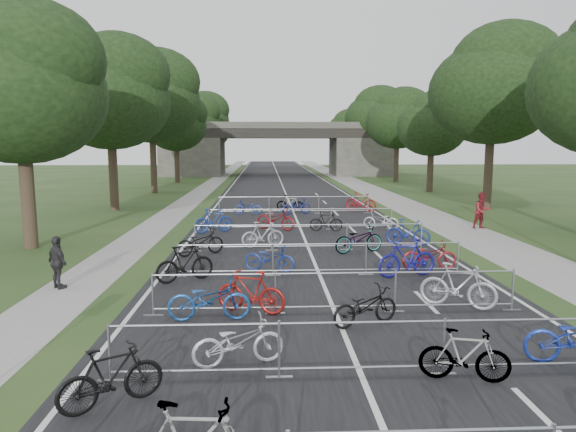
# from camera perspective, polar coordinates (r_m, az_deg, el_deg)

# --- Properties ---
(road) EXTENTS (11.00, 140.00, 0.01)m
(road) POSITION_cam_1_polar(r_m,az_deg,el_deg) (55.55, -0.72, 3.63)
(road) COLOR black
(road) RESTS_ON ground
(sidewalk_right) EXTENTS (3.00, 140.00, 0.01)m
(sidewalk_right) POSITION_cam_1_polar(r_m,az_deg,el_deg) (56.38, 7.45, 3.63)
(sidewalk_right) COLOR gray
(sidewalk_right) RESTS_ON ground
(sidewalk_left) EXTENTS (2.00, 140.00, 0.01)m
(sidewalk_left) POSITION_cam_1_polar(r_m,az_deg,el_deg) (55.82, -8.45, 3.56)
(sidewalk_left) COLOR gray
(sidewalk_left) RESTS_ON ground
(lane_markings) EXTENTS (0.12, 140.00, 0.00)m
(lane_markings) POSITION_cam_1_polar(r_m,az_deg,el_deg) (55.55, -0.72, 3.62)
(lane_markings) COLOR silver
(lane_markings) RESTS_ON ground
(overpass_bridge) EXTENTS (31.00, 8.00, 7.05)m
(overpass_bridge) POSITION_cam_1_polar(r_m,az_deg,el_deg) (70.39, -1.12, 7.44)
(overpass_bridge) COLOR #3F3D38
(overpass_bridge) RESTS_ON ground
(tree_left_0) EXTENTS (6.72, 6.72, 10.25)m
(tree_left_0) POSITION_cam_1_polar(r_m,az_deg,el_deg) (23.46, -27.46, 12.53)
(tree_left_0) COLOR #33261C
(tree_left_0) RESTS_ON ground
(tree_left_1) EXTENTS (7.56, 7.56, 11.53)m
(tree_left_1) POSITION_cam_1_polar(r_m,az_deg,el_deg) (34.78, -19.08, 12.59)
(tree_left_1) COLOR #33261C
(tree_left_1) RESTS_ON ground
(tree_right_1) EXTENTS (8.18, 8.18, 12.47)m
(tree_right_1) POSITION_cam_1_polar(r_m,az_deg,el_deg) (36.64, 22.02, 13.13)
(tree_right_1) COLOR #33261C
(tree_right_1) RESTS_ON ground
(tree_left_2) EXTENTS (8.40, 8.40, 12.81)m
(tree_left_2) POSITION_cam_1_polar(r_m,az_deg,el_deg) (46.45, -14.86, 12.51)
(tree_left_2) COLOR #33261C
(tree_left_2) RESTS_ON ground
(tree_right_2) EXTENTS (6.16, 6.16, 9.39)m
(tree_right_2) POSITION_cam_1_polar(r_m,az_deg,el_deg) (47.70, 15.86, 9.74)
(tree_right_2) COLOR #33261C
(tree_right_2) RESTS_ON ground
(tree_left_3) EXTENTS (6.72, 6.72, 10.25)m
(tree_left_3) POSITION_cam_1_polar(r_m,az_deg,el_deg) (58.13, -12.27, 10.04)
(tree_left_3) COLOR #33261C
(tree_left_3) RESTS_ON ground
(tree_right_3) EXTENTS (7.17, 7.17, 10.93)m
(tree_right_3) POSITION_cam_1_polar(r_m,az_deg,el_deg) (59.24, 12.20, 10.42)
(tree_right_3) COLOR #33261C
(tree_right_3) RESTS_ON ground
(tree_left_4) EXTENTS (7.56, 7.56, 11.53)m
(tree_left_4) POSITION_cam_1_polar(r_m,az_deg,el_deg) (70.02, -10.63, 10.39)
(tree_left_4) COLOR #33261C
(tree_left_4) RESTS_ON ground
(tree_right_4) EXTENTS (8.18, 8.18, 12.47)m
(tree_right_4) POSITION_cam_1_polar(r_m,az_deg,el_deg) (70.96, 9.73, 10.86)
(tree_right_4) COLOR #33261C
(tree_right_4) RESTS_ON ground
(tree_left_5) EXTENTS (8.40, 8.40, 12.81)m
(tree_left_5) POSITION_cam_1_polar(r_m,az_deg,el_deg) (81.94, -9.46, 10.63)
(tree_left_5) COLOR #33261C
(tree_left_5) RESTS_ON ground
(tree_right_5) EXTENTS (6.16, 6.16, 9.39)m
(tree_right_5) POSITION_cam_1_polar(r_m,az_deg,el_deg) (82.65, 7.92, 9.13)
(tree_right_5) COLOR #33261C
(tree_right_5) RESTS_ON ground
(tree_left_6) EXTENTS (6.72, 6.72, 10.25)m
(tree_left_6) POSITION_cam_1_polar(r_m,az_deg,el_deg) (93.81, -8.56, 9.31)
(tree_left_6) COLOR #33261C
(tree_left_6) RESTS_ON ground
(tree_right_6) EXTENTS (7.17, 7.17, 10.93)m
(tree_right_6) POSITION_cam_1_polar(r_m,az_deg,el_deg) (94.50, 6.60, 9.60)
(tree_right_6) COLOR #33261C
(tree_right_6) RESTS_ON ground
(barrier_row_1) EXTENTS (9.70, 0.08, 1.10)m
(barrier_row_1) POSITION_cam_1_polar(r_m,az_deg,el_deg) (9.87, 8.23, -14.36)
(barrier_row_1) COLOR #94969B
(barrier_row_1) RESTS_ON ground
(barrier_row_2) EXTENTS (9.70, 0.08, 1.10)m
(barrier_row_2) POSITION_cam_1_polar(r_m,az_deg,el_deg) (13.23, 5.30, -8.46)
(barrier_row_2) COLOR #94969B
(barrier_row_2) RESTS_ON ground
(barrier_row_3) EXTENTS (9.70, 0.08, 1.10)m
(barrier_row_3) POSITION_cam_1_polar(r_m,az_deg,el_deg) (16.88, 3.54, -4.80)
(barrier_row_3) COLOR #94969B
(barrier_row_3) RESTS_ON ground
(barrier_row_4) EXTENTS (9.70, 0.08, 1.10)m
(barrier_row_4) POSITION_cam_1_polar(r_m,az_deg,el_deg) (20.78, 2.38, -2.35)
(barrier_row_4) COLOR #94969B
(barrier_row_4) RESTS_ON ground
(barrier_row_5) EXTENTS (9.70, 0.08, 1.10)m
(barrier_row_5) POSITION_cam_1_polar(r_m,az_deg,el_deg) (25.70, 1.42, -0.34)
(barrier_row_5) COLOR #94969B
(barrier_row_5) RESTS_ON ground
(barrier_row_6) EXTENTS (9.70, 0.08, 1.10)m
(barrier_row_6) POSITION_cam_1_polar(r_m,az_deg,el_deg) (31.63, 0.67, 1.25)
(barrier_row_6) COLOR #94969B
(barrier_row_6) RESTS_ON ground
(bike_4) EXTENTS (1.73, 1.34, 1.05)m
(bike_4) POSITION_cam_1_polar(r_m,az_deg,el_deg) (9.22, -19.06, -16.59)
(bike_4) COLOR black
(bike_4) RESTS_ON ground
(bike_5) EXTENTS (1.91, 1.06, 0.95)m
(bike_5) POSITION_cam_1_polar(r_m,az_deg,el_deg) (10.29, -5.53, -13.78)
(bike_5) COLOR silver
(bike_5) RESTS_ON ground
(bike_6) EXTENTS (1.68, 0.83, 0.98)m
(bike_6) POSITION_cam_1_polar(r_m,az_deg,el_deg) (10.14, 19.05, -14.48)
(bike_6) COLOR #94969B
(bike_6) RESTS_ON ground
(bike_8) EXTENTS (2.05, 0.81, 1.06)m
(bike_8) POSITION_cam_1_polar(r_m,az_deg,el_deg) (12.79, -8.77, -9.18)
(bike_8) COLOR navy
(bike_8) RESTS_ON ground
(bike_9) EXTENTS (1.92, 1.15, 1.12)m
(bike_9) POSITION_cam_1_polar(r_m,az_deg,el_deg) (13.20, -4.15, -8.43)
(bike_9) COLOR maroon
(bike_9) RESTS_ON ground
(bike_10) EXTENTS (1.87, 1.29, 0.93)m
(bike_10) POSITION_cam_1_polar(r_m,az_deg,el_deg) (12.47, 8.58, -9.92)
(bike_10) COLOR black
(bike_10) RESTS_ON ground
(bike_11) EXTENTS (2.01, 1.41, 1.19)m
(bike_11) POSITION_cam_1_polar(r_m,az_deg,el_deg) (14.27, 18.39, -7.41)
(bike_11) COLOR #ADACB4
(bike_11) RESTS_ON ground
(bike_12) EXTENTS (1.91, 1.43, 1.14)m
(bike_12) POSITION_cam_1_polar(r_m,az_deg,el_deg) (16.42, -11.40, -5.22)
(bike_12) COLOR black
(bike_12) RESTS_ON ground
(bike_13) EXTENTS (1.89, 1.20, 0.94)m
(bike_13) POSITION_cam_1_polar(r_m,az_deg,el_deg) (17.31, -2.04, -4.72)
(bike_13) COLOR navy
(bike_13) RESTS_ON ground
(bike_14) EXTENTS (2.14, 1.09, 1.24)m
(bike_14) POSITION_cam_1_polar(r_m,az_deg,el_deg) (17.04, 13.10, -4.62)
(bike_14) COLOR navy
(bike_14) RESTS_ON ground
(bike_15) EXTENTS (1.87, 0.66, 0.98)m
(bike_15) POSITION_cam_1_polar(r_m,az_deg,el_deg) (18.27, 15.42, -4.26)
(bike_15) COLOR maroon
(bike_15) RESTS_ON ground
(bike_16) EXTENTS (2.01, 1.61, 1.02)m
(bike_16) POSITION_cam_1_polar(r_m,az_deg,el_deg) (20.14, -9.73, -2.89)
(bike_16) COLOR black
(bike_16) RESTS_ON ground
(bike_17) EXTENTS (1.88, 0.97, 1.09)m
(bike_17) POSITION_cam_1_polar(r_m,az_deg,el_deg) (21.31, -2.81, -2.10)
(bike_17) COLOR #B1B1B9
(bike_17) RESTS_ON ground
(bike_18) EXTENTS (2.19, 1.36, 1.09)m
(bike_18) POSITION_cam_1_polar(r_m,az_deg,el_deg) (20.48, 7.87, -2.58)
(bike_18) COLOR #94969B
(bike_18) RESTS_ON ground
(bike_19) EXTENTS (1.93, 1.16, 1.12)m
(bike_19) POSITION_cam_1_polar(r_m,az_deg,el_deg) (22.41, 13.21, -1.75)
(bike_19) COLOR navy
(bike_19) RESTS_ON ground
(bike_20) EXTENTS (1.99, 1.41, 1.18)m
(bike_20) POSITION_cam_1_polar(r_m,az_deg,el_deg) (25.09, -8.31, -0.53)
(bike_20) COLOR navy
(bike_20) RESTS_ON ground
(bike_21) EXTENTS (2.18, 1.68, 1.10)m
(bike_21) POSITION_cam_1_polar(r_m,az_deg,el_deg) (25.66, -1.40, -0.34)
(bike_21) COLOR maroon
(bike_21) RESTS_ON ground
(bike_22) EXTENTS (1.66, 0.59, 0.98)m
(bike_22) POSITION_cam_1_polar(r_m,az_deg,el_deg) (25.34, 4.25, -0.61)
(bike_22) COLOR black
(bike_22) RESTS_ON ground
(bike_23) EXTENTS (1.86, 1.17, 0.92)m
(bike_23) POSITION_cam_1_polar(r_m,az_deg,el_deg) (26.29, 10.28, -0.46)
(bike_23) COLOR silver
(bike_23) RESTS_ON ground
(bike_24) EXTENTS (1.74, 0.77, 0.89)m
(bike_24) POSITION_cam_1_polar(r_m,az_deg,el_deg) (31.32, -4.46, 0.97)
(bike_24) COLOR navy
(bike_24) RESTS_ON ground
(bike_25) EXTENTS (1.82, 1.00, 1.05)m
(bike_25) POSITION_cam_1_polar(r_m,az_deg,el_deg) (32.51, 0.22, 1.40)
(bike_25) COLOR #94969B
(bike_25) RESTS_ON ground
(bike_26) EXTENTS (2.02, 1.37, 1.01)m
(bike_26) POSITION_cam_1_polar(r_m,az_deg,el_deg) (31.22, 0.92, 1.08)
(bike_26) COLOR navy
(bike_26) RESTS_ON ground
(bike_27) EXTENTS (2.06, 1.51, 1.22)m
(bike_27) POSITION_cam_1_polar(r_m,az_deg,el_deg) (32.88, 8.11, 1.54)
(bike_27) COLOR maroon
(bike_27) RESTS_ON ground
(pedestrian_b) EXTENTS (1.00, 0.84, 1.84)m
(pedestrian_b) POSITION_cam_1_polar(r_m,az_deg,el_deg) (27.76, 20.75, 0.54)
(pedestrian_b) COLOR maroon
(pedestrian_b) RESTS_ON ground
(pedestrian_c) EXTENTS (0.95, 0.91, 1.59)m
(pedestrian_c) POSITION_cam_1_polar(r_m,az_deg,el_deg) (16.71, -24.23, -4.76)
(pedestrian_c) COLOR #272629
(pedestrian_c) RESTS_ON ground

